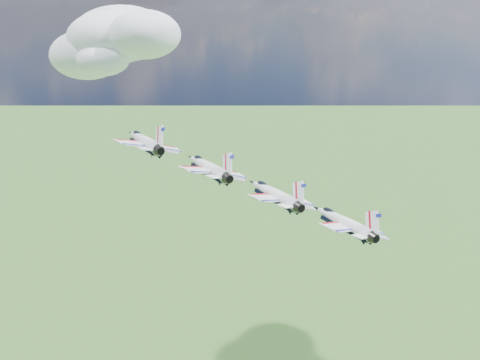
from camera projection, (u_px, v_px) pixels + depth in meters
cloud_far at (88, 44)px, 219.44m from camera, size 67.23×52.83×26.41m
jet_0 at (144, 141)px, 88.66m from camera, size 13.05×16.78×7.19m
jet_1 at (207, 167)px, 86.97m from camera, size 13.05×16.78×7.19m
jet_2 at (273, 194)px, 85.29m from camera, size 13.05×16.78×7.19m
jet_3 at (342, 221)px, 83.60m from camera, size 13.05×16.78×7.19m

